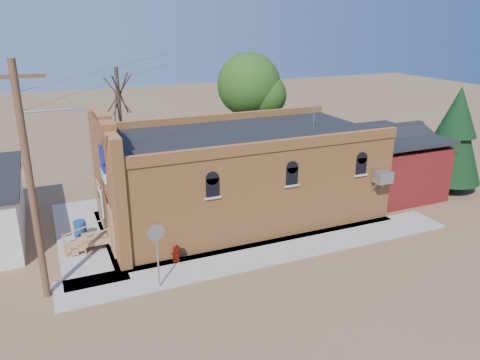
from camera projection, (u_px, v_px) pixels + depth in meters
name	position (u px, v px, depth m)	size (l,w,h in m)	color
ground	(251.00, 268.00, 20.27)	(120.00, 120.00, 0.00)	brown
sidewalk_south	(273.00, 252.00, 21.60)	(19.00, 2.20, 0.08)	#9E9991
sidewalk_west	(85.00, 237.00, 23.09)	(2.60, 10.00, 0.08)	#9E9991
brick_bar	(236.00, 175.00, 24.90)	(16.40, 7.97, 6.30)	#CC7F3E
red_shed	(384.00, 156.00, 28.64)	(5.40, 6.40, 4.30)	#5C180F
utility_pole	(31.00, 180.00, 16.69)	(3.12, 0.26, 9.00)	#48281C
tree_bare_near	(118.00, 93.00, 28.48)	(2.80, 2.80, 7.65)	#443327
tree_leafy	(249.00, 85.00, 32.32)	(4.40, 4.40, 8.15)	#443327
evergreen_tree	(456.00, 132.00, 28.38)	(3.60, 3.60, 6.50)	#443327
fire_hydrant	(176.00, 253.00, 20.61)	(0.45, 0.44, 0.78)	#9D1708
stop_sign	(157.00, 239.00, 18.03)	(0.74, 0.23, 2.75)	#98989E
trash_barrel	(80.00, 230.00, 22.70)	(0.58, 0.58, 0.90)	navy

